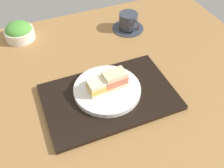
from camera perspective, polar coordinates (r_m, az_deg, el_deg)
ground_plane at (r=93.54cm, az=-4.32°, el=-1.25°), size 140.00×100.00×3.00cm
serving_tray at (r=87.86cm, az=-0.58°, el=-2.83°), size 43.61×28.12×1.67cm
sandwich_plate at (r=87.78cm, az=-1.06°, el=-1.25°), size 22.75×22.75×1.74cm
sandwich_near at (r=84.74cm, az=-2.78°, el=-0.41°), size 8.05×5.68×4.51cm
sandwich_far at (r=85.94cm, az=0.58°, el=1.06°), size 8.21×5.73×5.74cm
salad_bowl at (r=118.92cm, az=-19.71°, el=10.74°), size 12.37×12.37×7.52cm
coffee_cup at (r=118.55cm, az=3.61°, el=13.36°), size 14.03×14.03×7.59cm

